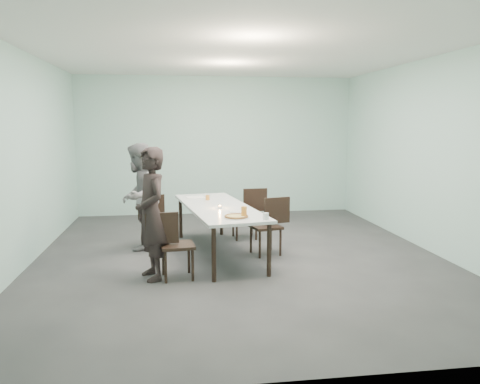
{
  "coord_description": "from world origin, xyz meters",
  "views": [
    {
      "loc": [
        -0.94,
        -6.79,
        1.98
      ],
      "look_at": [
        0.0,
        -0.14,
        1.0
      ],
      "focal_mm": 35.0,
      "sensor_mm": 36.0,
      "label": 1
    }
  ],
  "objects": [
    {
      "name": "ground",
      "position": [
        0.0,
        0.0,
        0.0
      ],
      "size": [
        7.0,
        7.0,
        0.0
      ],
      "primitive_type": "plane",
      "color": "#333335",
      "rests_on": "ground"
    },
    {
      "name": "room_shell",
      "position": [
        0.0,
        0.0,
        2.03
      ],
      "size": [
        6.02,
        7.02,
        3.01
      ],
      "color": "#AAD6CD",
      "rests_on": "ground"
    },
    {
      "name": "table",
      "position": [
        -0.29,
        0.16,
        0.69
      ],
      "size": [
        1.29,
        2.71,
        0.75
      ],
      "rotation": [
        0.0,
        0.0,
        0.16
      ],
      "color": "white",
      "rests_on": "ground"
    },
    {
      "name": "chair_near_left",
      "position": [
        -1.0,
        -0.9,
        0.5
      ],
      "size": [
        0.63,
        0.46,
        0.87
      ],
      "rotation": [
        0.0,
        0.0,
        0.11
      ],
      "color": "black",
      "rests_on": "ground"
    },
    {
      "name": "chair_far_left",
      "position": [
        -1.2,
        0.65,
        0.5
      ],
      "size": [
        0.62,
        0.44,
        0.87
      ],
      "rotation": [
        0.0,
        0.0,
        0.06
      ],
      "color": "black",
      "rests_on": "ground"
    },
    {
      "name": "chair_near_right",
      "position": [
        0.5,
        0.07,
        0.5
      ],
      "size": [
        0.65,
        0.51,
        0.87
      ],
      "rotation": [
        0.0,
        0.0,
        3.38
      ],
      "color": "black",
      "rests_on": "ground"
    },
    {
      "name": "chair_far_right",
      "position": [
        0.34,
        1.11,
        0.5
      ],
      "size": [
        0.62,
        0.44,
        0.87
      ],
      "rotation": [
        0.0,
        0.0,
        3.2
      ],
      "color": "black",
      "rests_on": "ground"
    },
    {
      "name": "diner_near",
      "position": [
        -1.24,
        -0.85,
        0.85
      ],
      "size": [
        0.59,
        0.72,
        1.7
      ],
      "primitive_type": "imported",
      "rotation": [
        0.0,
        0.0,
        -1.22
      ],
      "color": "black",
      "rests_on": "ground"
    },
    {
      "name": "diner_far",
      "position": [
        -1.5,
        0.67,
        0.84
      ],
      "size": [
        0.82,
        0.95,
        1.68
      ],
      "primitive_type": "imported",
      "rotation": [
        0.0,
        0.0,
        -1.81
      ],
      "color": "slate",
      "rests_on": "ground"
    },
    {
      "name": "pizza",
      "position": [
        -0.14,
        -0.79,
        0.77
      ],
      "size": [
        0.34,
        0.34,
        0.04
      ],
      "color": "white",
      "rests_on": "table"
    },
    {
      "name": "side_plate",
      "position": [
        -0.1,
        -0.36,
        0.76
      ],
      "size": [
        0.18,
        0.18,
        0.01
      ],
      "primitive_type": "cylinder",
      "color": "white",
      "rests_on": "table"
    },
    {
      "name": "beer_glass",
      "position": [
        -0.04,
        -0.78,
        0.82
      ],
      "size": [
        0.08,
        0.08,
        0.15
      ],
      "primitive_type": "cylinder",
      "color": "orange",
      "rests_on": "table"
    },
    {
      "name": "water_tumbler",
      "position": [
        0.22,
        -0.96,
        0.8
      ],
      "size": [
        0.08,
        0.08,
        0.09
      ],
      "primitive_type": "cylinder",
      "color": "silver",
      "rests_on": "table"
    },
    {
      "name": "tealight",
      "position": [
        -0.29,
        -0.06,
        0.77
      ],
      "size": [
        0.06,
        0.06,
        0.05
      ],
      "color": "silver",
      "rests_on": "table"
    },
    {
      "name": "amber_tumbler",
      "position": [
        -0.41,
        0.75,
        0.79
      ],
      "size": [
        0.07,
        0.07,
        0.08
      ],
      "primitive_type": "cylinder",
      "color": "orange",
      "rests_on": "table"
    },
    {
      "name": "menu",
      "position": [
        -0.59,
        1.05,
        0.75
      ],
      "size": [
        0.33,
        0.26,
        0.01
      ],
      "primitive_type": "cube",
      "rotation": [
        0.0,
        0.0,
        0.16
      ],
      "color": "silver",
      "rests_on": "table"
    }
  ]
}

